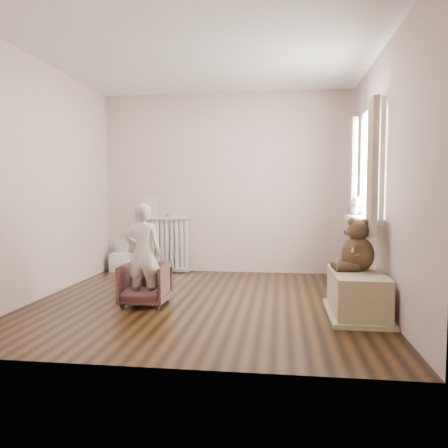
# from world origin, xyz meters

# --- Properties ---
(floor) EXTENTS (3.60, 3.60, 0.01)m
(floor) POSITION_xyz_m (0.00, 0.00, 0.00)
(floor) COLOR black
(floor) RESTS_ON ground
(ceiling) EXTENTS (3.60, 3.60, 0.01)m
(ceiling) POSITION_xyz_m (0.00, 0.00, 2.60)
(ceiling) COLOR white
(ceiling) RESTS_ON ground
(back_wall) EXTENTS (3.60, 0.02, 2.60)m
(back_wall) POSITION_xyz_m (0.00, 1.80, 1.30)
(back_wall) COLOR beige
(back_wall) RESTS_ON ground
(front_wall) EXTENTS (3.60, 0.02, 2.60)m
(front_wall) POSITION_xyz_m (0.00, -1.80, 1.30)
(front_wall) COLOR beige
(front_wall) RESTS_ON ground
(left_wall) EXTENTS (0.02, 3.60, 2.60)m
(left_wall) POSITION_xyz_m (-1.80, 0.00, 1.30)
(left_wall) COLOR beige
(left_wall) RESTS_ON ground
(right_wall) EXTENTS (0.02, 3.60, 2.60)m
(right_wall) POSITION_xyz_m (1.80, 0.00, 1.30)
(right_wall) COLOR beige
(right_wall) RESTS_ON ground
(window) EXTENTS (0.03, 0.90, 1.10)m
(window) POSITION_xyz_m (1.76, 0.30, 1.45)
(window) COLOR white
(window) RESTS_ON right_wall
(window_sill) EXTENTS (0.22, 1.10, 0.06)m
(window_sill) POSITION_xyz_m (1.67, 0.30, 0.87)
(window_sill) COLOR silver
(window_sill) RESTS_ON right_wall
(curtain_left) EXTENTS (0.06, 0.26, 1.30)m
(curtain_left) POSITION_xyz_m (1.65, -0.27, 1.39)
(curtain_left) COLOR #BCAA8D
(curtain_left) RESTS_ON right_wall
(curtain_right) EXTENTS (0.06, 0.26, 1.30)m
(curtain_right) POSITION_xyz_m (1.65, 0.87, 1.39)
(curtain_right) COLOR #BCAA8D
(curtain_right) RESTS_ON right_wall
(radiator) EXTENTS (0.76, 0.14, 0.81)m
(radiator) POSITION_xyz_m (-0.89, 1.68, 0.39)
(radiator) COLOR silver
(radiator) RESTS_ON floor
(paper_doll) EXTENTS (0.18, 0.02, 0.30)m
(paper_doll) POSITION_xyz_m (-1.08, 1.68, 0.95)
(paper_doll) COLOR beige
(paper_doll) RESTS_ON radiator
(tin_a) EXTENTS (0.10, 0.10, 0.06)m
(tin_a) POSITION_xyz_m (-0.82, 1.68, 0.84)
(tin_a) COLOR #A59E8C
(tin_a) RESTS_ON radiator
(toy_vanity) EXTENTS (0.30, 0.22, 0.47)m
(toy_vanity) POSITION_xyz_m (-1.55, 1.65, 0.28)
(toy_vanity) COLOR silver
(toy_vanity) RESTS_ON floor
(armchair) EXTENTS (0.46, 0.48, 0.43)m
(armchair) POSITION_xyz_m (-0.58, -0.23, 0.22)
(armchair) COLOR brown
(armchair) RESTS_ON floor
(child) EXTENTS (0.38, 0.25, 1.04)m
(child) POSITION_xyz_m (-0.58, -0.28, 0.54)
(child) COLOR white
(child) RESTS_ON armchair
(toy_bench) EXTENTS (0.47, 0.88, 0.41)m
(toy_bench) POSITION_xyz_m (1.52, -0.35, 0.20)
(toy_bench) COLOR beige
(toy_bench) RESTS_ON floor
(teddy_bear) EXTENTS (0.42, 0.34, 0.49)m
(teddy_bear) POSITION_xyz_m (1.53, -0.26, 0.67)
(teddy_bear) COLOR #3C2B1A
(teddy_bear) RESTS_ON toy_bench
(plush_cat) EXTENTS (0.15, 0.25, 0.21)m
(plush_cat) POSITION_xyz_m (1.66, 0.70, 1.00)
(plush_cat) COLOR #6C645A
(plush_cat) RESTS_ON window_sill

